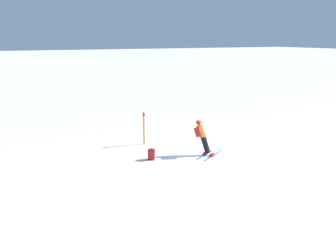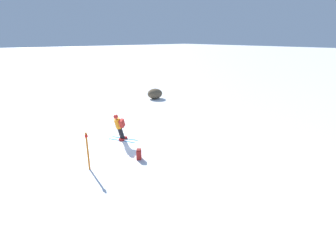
% 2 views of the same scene
% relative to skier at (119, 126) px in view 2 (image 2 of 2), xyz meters
% --- Properties ---
extents(ground_plane, '(300.00, 300.00, 0.00)m').
position_rel_skier_xyz_m(ground_plane, '(0.13, -0.20, -0.92)').
color(ground_plane, white).
extents(skier, '(1.42, 1.66, 1.70)m').
position_rel_skier_xyz_m(skier, '(0.00, 0.00, 0.00)').
color(skier, '#1E7AC6').
rests_on(skier, ground).
extents(spare_backpack, '(0.36, 0.37, 0.50)m').
position_rel_skier_xyz_m(spare_backpack, '(0.42, 2.44, -0.68)').
color(spare_backpack, '#AD231E').
rests_on(spare_backpack, ground).
extents(exposed_boulder_0, '(1.45, 1.24, 0.95)m').
position_rel_skier_xyz_m(exposed_boulder_0, '(-8.03, -7.25, -0.45)').
color(exposed_boulder_0, brown).
rests_on(exposed_boulder_0, ground).
extents(trail_marker, '(0.13, 0.13, 1.73)m').
position_rel_skier_xyz_m(trail_marker, '(2.66, 1.89, 0.03)').
color(trail_marker, orange).
rests_on(trail_marker, ground).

